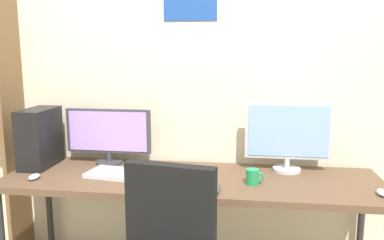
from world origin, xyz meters
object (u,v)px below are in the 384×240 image
Objects in this scene: mouse_left_side at (34,177)px; laptop_closed at (114,173)px; monitor_right at (288,134)px; pc_tower at (40,138)px; desk at (191,185)px; monitor_left at (108,134)px; mouse_right_side at (383,193)px; coffee_mug at (253,177)px; keyboard_main at (185,188)px.

laptop_closed is at bearing 17.69° from mouse_left_side.
monitor_right is 1.39× the size of pc_tower.
pc_tower reaches higher than desk.
monitor_left is 0.55m from mouse_left_side.
mouse_left_side is at bearing -153.67° from laptop_closed.
monitor_right is 5.69× the size of mouse_right_side.
coffee_mug reaches higher than mouse_right_side.
keyboard_main is at bearing -176.77° from mouse_right_side.
monitor_left reaches higher than mouse_right_side.
desk is at bearing -160.51° from monitor_right.
keyboard_main is 3.67× the size of coffee_mug.
monitor_left is 1.84× the size of laptop_closed.
monitor_left is 6.14× the size of mouse_right_side.
laptop_closed is at bearing -64.25° from monitor_left.
mouse_right_side is at bearing 3.51° from laptop_closed.
monitor_right is at bearing 14.14° from mouse_left_side.
mouse_left_side is 1.32m from coffee_mug.
monitor_right is 1.13m from laptop_closed.
pc_tower is (-0.44, -0.11, -0.01)m from monitor_left.
pc_tower is 4.08× the size of mouse_right_side.
pc_tower is at bearing 175.49° from laptop_closed.
keyboard_main is 0.52m from laptop_closed.
pc_tower is 1.01× the size of keyboard_main.
monitor_right is at bearing 21.26° from laptop_closed.
keyboard_main is 0.94m from mouse_left_side.
desk is at bearing 90.00° from keyboard_main.
desk is 0.49m from laptop_closed.
laptop_closed is (-1.55, 0.14, -0.00)m from mouse_right_side.
monitor_left is 6.14× the size of mouse_left_side.
monitor_right reaches higher than mouse_right_side.
monitor_left reaches higher than keyboard_main.
mouse_right_side reaches higher than desk.
mouse_left_side reaches higher than keyboard_main.
monitor_left reaches higher than laptop_closed.
coffee_mug reaches higher than mouse_left_side.
mouse_left_side is at bearing -175.81° from coffee_mug.
laptop_closed is (0.12, -0.24, -0.20)m from monitor_left.
desk is 4.25× the size of monitor_right.
mouse_left_side reaches higher than laptop_closed.
monitor_left is at bearing 14.32° from pc_tower.
monitor_left is 0.45m from pc_tower.
desk is at bearing 170.99° from mouse_right_side.
keyboard_main is (1.04, -0.33, -0.19)m from pc_tower.
mouse_left_side is (-0.94, -0.17, 0.07)m from desk.
mouse_right_side is at bearing -39.12° from monitor_right.
monitor_left is 1.50× the size of pc_tower.
laptop_closed reaches higher than keyboard_main.
keyboard_main is at bearing -13.84° from laptop_closed.
monitor_left is at bearing -180.00° from monitor_right.
monitor_left is at bearing 124.39° from laptop_closed.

